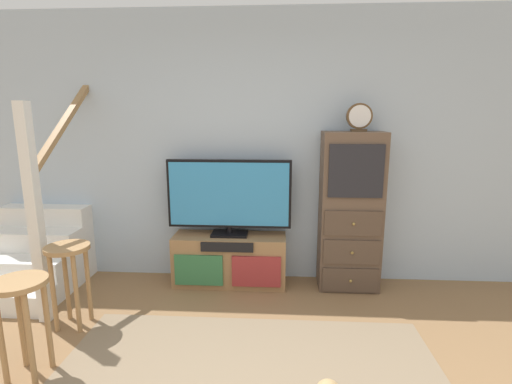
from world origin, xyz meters
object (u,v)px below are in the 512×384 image
(television, at_px, (229,196))
(side_cabinet, at_px, (350,212))
(media_console, at_px, (230,260))
(bar_stool_far, at_px, (69,266))
(desk_clock, at_px, (359,117))
(bar_stool_near, at_px, (22,305))

(television, height_order, side_cabinet, side_cabinet)
(media_console, relative_size, bar_stool_far, 1.64)
(media_console, bearing_deg, television, 90.00)
(media_console, height_order, side_cabinet, side_cabinet)
(television, height_order, bar_stool_far, television)
(bar_stool_far, bearing_deg, television, 36.88)
(media_console, relative_size, side_cabinet, 0.73)
(media_console, height_order, desk_clock, desk_clock)
(side_cabinet, xyz_separation_m, bar_stool_near, (-2.33, -1.48, -0.26))
(bar_stool_near, bearing_deg, bar_stool_far, 92.87)
(television, bearing_deg, desk_clock, -1.35)
(television, bearing_deg, media_console, -90.00)
(side_cabinet, relative_size, desk_clock, 5.96)
(desk_clock, relative_size, bar_stool_far, 0.38)
(media_console, xyz_separation_m, bar_stool_near, (-1.14, -1.47, 0.25))
(desk_clock, bearing_deg, television, 178.65)
(desk_clock, xyz_separation_m, bar_stool_near, (-2.36, -1.46, -1.17))
(media_console, bearing_deg, side_cabinet, 0.49)
(bar_stool_near, distance_m, bar_stool_far, 0.61)
(side_cabinet, relative_size, bar_stool_near, 2.28)
(media_console, distance_m, bar_stool_near, 1.88)
(television, relative_size, bar_stool_near, 1.81)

